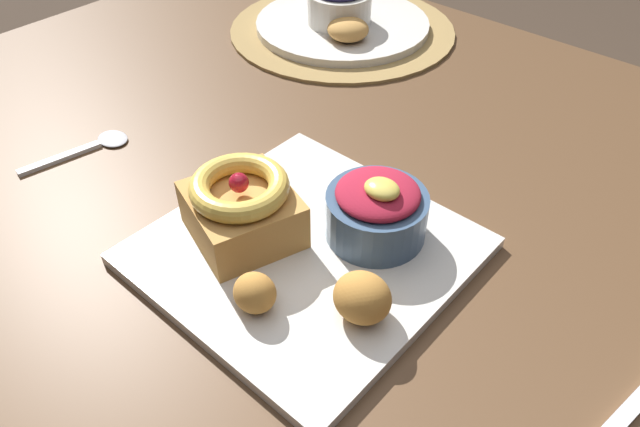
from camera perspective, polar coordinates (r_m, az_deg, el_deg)
The scene contains 11 objects.
dining_table at distance 0.72m, azimuth 3.40°, elevation -2.71°, with size 1.30×0.94×0.73m.
woven_placemat at distance 0.98m, azimuth 2.15°, elevation 17.27°, with size 0.35×0.35×0.01m, color #997A47.
front_plate at distance 0.56m, azimuth -1.36°, elevation -3.61°, with size 0.27×0.27×0.01m, color silver.
cake_slice at distance 0.55m, azimuth -7.53°, elevation 0.62°, with size 0.12×0.12×0.07m.
berry_ramekin at distance 0.55m, azimuth 5.46°, elevation 0.34°, with size 0.10×0.10×0.07m.
fritter_front at distance 0.49m, azimuth 4.08°, elevation -8.06°, with size 0.05×0.05×0.04m, color #BC7F38.
fritter_middle at distance 0.50m, azimuth -6.28°, elevation -7.58°, with size 0.04×0.03×0.03m, color #BC7F38.
back_plate at distance 0.97m, azimuth 2.16°, elevation 17.73°, with size 0.27×0.27×0.01m, color silver.
back_ramekin at distance 0.95m, azimuth 1.88°, elevation 19.51°, with size 0.10×0.10×0.07m.
back_pastry at distance 0.91m, azimuth 2.70°, elevation 17.25°, with size 0.06×0.06×0.03m, color #C68E47.
spoon at distance 0.75m, azimuth -21.14°, elevation 6.00°, with size 0.04×0.13×0.00m.
Camera 1 is at (0.31, -0.41, 1.13)m, focal length 33.34 mm.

